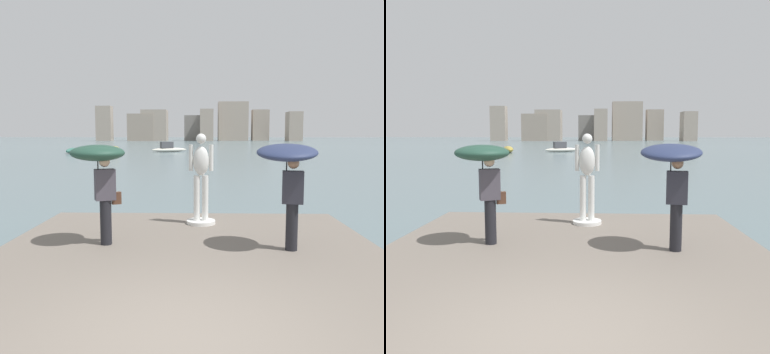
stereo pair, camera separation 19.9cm
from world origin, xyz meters
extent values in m
plane|color=slate|center=(0.00, 40.00, 0.00)|extent=(400.00, 400.00, 0.00)
cube|color=#70665B|center=(0.00, 1.85, 0.20)|extent=(7.28, 9.70, 0.40)
cylinder|color=white|center=(0.21, 5.45, 0.44)|extent=(0.69, 0.69, 0.08)
cylinder|color=white|center=(0.11, 5.45, 1.02)|extent=(0.15, 0.15, 1.08)
cylinder|color=white|center=(0.31, 5.45, 1.02)|extent=(0.15, 0.15, 1.08)
ellipsoid|color=white|center=(0.21, 5.45, 1.91)|extent=(0.38, 0.26, 0.69)
sphere|color=white|center=(0.21, 5.45, 2.44)|extent=(0.24, 0.24, 0.24)
cylinder|color=white|center=(-0.03, 5.45, 1.99)|extent=(0.10, 0.10, 0.62)
cylinder|color=white|center=(0.45, 5.45, 1.99)|extent=(0.10, 0.10, 0.62)
cylinder|color=black|center=(-1.64, 3.60, 0.84)|extent=(0.22, 0.22, 0.88)
cube|color=#47424C|center=(-1.64, 3.60, 1.58)|extent=(0.44, 0.37, 0.60)
sphere|color=beige|center=(-1.64, 3.60, 2.02)|extent=(0.21, 0.21, 0.21)
cylinder|color=#262626|center=(-1.76, 3.59, 1.87)|extent=(0.02, 0.02, 0.49)
ellipsoid|color=#234738|center=(-1.76, 3.59, 2.19)|extent=(1.37, 1.38, 0.34)
cube|color=#513323|center=(-1.44, 3.71, 1.30)|extent=(0.21, 0.16, 0.24)
cylinder|color=black|center=(1.90, 3.31, 0.84)|extent=(0.22, 0.22, 0.88)
cube|color=#2D2D38|center=(1.90, 3.31, 1.58)|extent=(0.42, 0.31, 0.60)
sphere|color=#A87A5B|center=(1.90, 3.31, 2.02)|extent=(0.21, 0.21, 0.21)
cylinder|color=#262626|center=(1.79, 3.37, 1.89)|extent=(0.02, 0.02, 0.53)
ellipsoid|color=navy|center=(1.79, 3.37, 2.22)|extent=(1.29, 1.32, 0.42)
ellipsoid|color=#336B5B|center=(-16.34, 46.63, 0.34)|extent=(1.01, 4.59, 0.69)
ellipsoid|color=silver|center=(-4.28, 50.32, 0.30)|extent=(4.97, 3.11, 0.59)
cube|color=#4C4C51|center=(-4.62, 50.16, 0.97)|extent=(1.86, 1.45, 0.85)
ellipsoid|color=#B2993D|center=(-11.29, 48.38, 0.42)|extent=(2.71, 5.19, 0.85)
cube|color=#A89989|center=(-31.73, 126.54, 5.62)|extent=(4.93, 4.05, 11.23)
cube|color=gray|center=(-19.68, 126.72, 4.34)|extent=(8.35, 6.45, 8.69)
cube|color=#A89989|center=(-15.44, 127.47, 4.98)|extent=(8.22, 7.66, 9.96)
cube|color=gray|center=(-1.47, 133.22, 4.22)|extent=(8.85, 6.60, 8.43)
cube|color=#A89989|center=(1.50, 126.85, 5.09)|extent=(4.25, 6.44, 10.18)
cube|color=#A89989|center=(10.37, 132.71, 6.43)|extent=(9.86, 7.03, 12.85)
cube|color=#A89989|center=(19.82, 134.29, 5.19)|extent=(5.53, 5.05, 10.38)
cube|color=#A89989|center=(29.56, 126.55, 4.65)|extent=(4.33, 6.63, 9.30)
camera|label=1|loc=(0.25, -4.02, 2.57)|focal=37.51mm
camera|label=2|loc=(0.45, -4.01, 2.57)|focal=37.51mm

